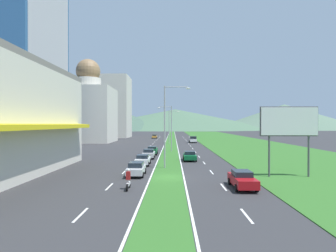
% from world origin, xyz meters
% --- Properties ---
extents(ground_plane, '(600.00, 600.00, 0.00)m').
position_xyz_m(ground_plane, '(0.00, 0.00, 0.00)').
color(ground_plane, '#2D2D30').
extents(grass_median, '(3.20, 240.00, 0.06)m').
position_xyz_m(grass_median, '(0.00, 60.00, 0.03)').
color(grass_median, '#2D6023').
rests_on(grass_median, ground_plane).
extents(grass_verge_right, '(24.00, 240.00, 0.06)m').
position_xyz_m(grass_verge_right, '(20.60, 60.00, 0.03)').
color(grass_verge_right, '#2D6023').
rests_on(grass_verge_right, ground_plane).
extents(lane_dash_left_1, '(0.16, 2.80, 0.01)m').
position_xyz_m(lane_dash_left_1, '(-5.10, -12.17, 0.01)').
color(lane_dash_left_1, silver).
rests_on(lane_dash_left_1, ground_plane).
extents(lane_dash_left_2, '(0.16, 2.80, 0.01)m').
position_xyz_m(lane_dash_left_2, '(-5.10, -4.34, 0.01)').
color(lane_dash_left_2, silver).
rests_on(lane_dash_left_2, ground_plane).
extents(lane_dash_left_3, '(0.16, 2.80, 0.01)m').
position_xyz_m(lane_dash_left_3, '(-5.10, 3.49, 0.01)').
color(lane_dash_left_3, silver).
rests_on(lane_dash_left_3, ground_plane).
extents(lane_dash_left_4, '(0.16, 2.80, 0.01)m').
position_xyz_m(lane_dash_left_4, '(-5.10, 11.32, 0.01)').
color(lane_dash_left_4, silver).
rests_on(lane_dash_left_4, ground_plane).
extents(lane_dash_left_5, '(0.16, 2.80, 0.01)m').
position_xyz_m(lane_dash_left_5, '(-5.10, 19.15, 0.01)').
color(lane_dash_left_5, silver).
rests_on(lane_dash_left_5, ground_plane).
extents(lane_dash_left_6, '(0.16, 2.80, 0.01)m').
position_xyz_m(lane_dash_left_6, '(-5.10, 26.99, 0.01)').
color(lane_dash_left_6, silver).
rests_on(lane_dash_left_6, ground_plane).
extents(lane_dash_left_7, '(0.16, 2.80, 0.01)m').
position_xyz_m(lane_dash_left_7, '(-5.10, 34.82, 0.01)').
color(lane_dash_left_7, silver).
rests_on(lane_dash_left_7, ground_plane).
extents(lane_dash_left_8, '(0.16, 2.80, 0.01)m').
position_xyz_m(lane_dash_left_8, '(-5.10, 42.65, 0.01)').
color(lane_dash_left_8, silver).
rests_on(lane_dash_left_8, ground_plane).
extents(lane_dash_left_9, '(0.16, 2.80, 0.01)m').
position_xyz_m(lane_dash_left_9, '(-5.10, 50.48, 0.01)').
color(lane_dash_left_9, silver).
rests_on(lane_dash_left_9, ground_plane).
extents(lane_dash_left_10, '(0.16, 2.80, 0.01)m').
position_xyz_m(lane_dash_left_10, '(-5.10, 58.31, 0.01)').
color(lane_dash_left_10, silver).
rests_on(lane_dash_left_10, ground_plane).
extents(lane_dash_left_11, '(0.16, 2.80, 0.01)m').
position_xyz_m(lane_dash_left_11, '(-5.10, 66.14, 0.01)').
color(lane_dash_left_11, silver).
rests_on(lane_dash_left_11, ground_plane).
extents(lane_dash_left_12, '(0.16, 2.80, 0.01)m').
position_xyz_m(lane_dash_left_12, '(-5.10, 73.97, 0.01)').
color(lane_dash_left_12, silver).
rests_on(lane_dash_left_12, ground_plane).
extents(lane_dash_left_13, '(0.16, 2.80, 0.01)m').
position_xyz_m(lane_dash_left_13, '(-5.10, 81.80, 0.01)').
color(lane_dash_left_13, silver).
rests_on(lane_dash_left_13, ground_plane).
extents(lane_dash_left_14, '(0.16, 2.80, 0.01)m').
position_xyz_m(lane_dash_left_14, '(-5.10, 89.63, 0.01)').
color(lane_dash_left_14, silver).
rests_on(lane_dash_left_14, ground_plane).
extents(lane_dash_left_15, '(0.16, 2.80, 0.01)m').
position_xyz_m(lane_dash_left_15, '(-5.10, 97.46, 0.01)').
color(lane_dash_left_15, silver).
rests_on(lane_dash_left_15, ground_plane).
extents(lane_dash_right_1, '(0.16, 2.80, 0.01)m').
position_xyz_m(lane_dash_right_1, '(5.10, -12.17, 0.01)').
color(lane_dash_right_1, silver).
rests_on(lane_dash_right_1, ground_plane).
extents(lane_dash_right_2, '(0.16, 2.80, 0.01)m').
position_xyz_m(lane_dash_right_2, '(5.10, -4.34, 0.01)').
color(lane_dash_right_2, silver).
rests_on(lane_dash_right_2, ground_plane).
extents(lane_dash_right_3, '(0.16, 2.80, 0.01)m').
position_xyz_m(lane_dash_right_3, '(5.10, 3.49, 0.01)').
color(lane_dash_right_3, silver).
rests_on(lane_dash_right_3, ground_plane).
extents(lane_dash_right_4, '(0.16, 2.80, 0.01)m').
position_xyz_m(lane_dash_right_4, '(5.10, 11.32, 0.01)').
color(lane_dash_right_4, silver).
rests_on(lane_dash_right_4, ground_plane).
extents(lane_dash_right_5, '(0.16, 2.80, 0.01)m').
position_xyz_m(lane_dash_right_5, '(5.10, 19.15, 0.01)').
color(lane_dash_right_5, silver).
rests_on(lane_dash_right_5, ground_plane).
extents(lane_dash_right_6, '(0.16, 2.80, 0.01)m').
position_xyz_m(lane_dash_right_6, '(5.10, 26.99, 0.01)').
color(lane_dash_right_6, silver).
rests_on(lane_dash_right_6, ground_plane).
extents(lane_dash_right_7, '(0.16, 2.80, 0.01)m').
position_xyz_m(lane_dash_right_7, '(5.10, 34.82, 0.01)').
color(lane_dash_right_7, silver).
rests_on(lane_dash_right_7, ground_plane).
extents(lane_dash_right_8, '(0.16, 2.80, 0.01)m').
position_xyz_m(lane_dash_right_8, '(5.10, 42.65, 0.01)').
color(lane_dash_right_8, silver).
rests_on(lane_dash_right_8, ground_plane).
extents(lane_dash_right_9, '(0.16, 2.80, 0.01)m').
position_xyz_m(lane_dash_right_9, '(5.10, 50.48, 0.01)').
color(lane_dash_right_9, silver).
rests_on(lane_dash_right_9, ground_plane).
extents(lane_dash_right_10, '(0.16, 2.80, 0.01)m').
position_xyz_m(lane_dash_right_10, '(5.10, 58.31, 0.01)').
color(lane_dash_right_10, silver).
rests_on(lane_dash_right_10, ground_plane).
extents(lane_dash_right_11, '(0.16, 2.80, 0.01)m').
position_xyz_m(lane_dash_right_11, '(5.10, 66.14, 0.01)').
color(lane_dash_right_11, silver).
rests_on(lane_dash_right_11, ground_plane).
extents(lane_dash_right_12, '(0.16, 2.80, 0.01)m').
position_xyz_m(lane_dash_right_12, '(5.10, 73.97, 0.01)').
color(lane_dash_right_12, silver).
rests_on(lane_dash_right_12, ground_plane).
extents(lane_dash_right_13, '(0.16, 2.80, 0.01)m').
position_xyz_m(lane_dash_right_13, '(5.10, 81.80, 0.01)').
color(lane_dash_right_13, silver).
rests_on(lane_dash_right_13, ground_plane).
extents(lane_dash_right_14, '(0.16, 2.80, 0.01)m').
position_xyz_m(lane_dash_right_14, '(5.10, 89.63, 0.01)').
color(lane_dash_right_14, silver).
rests_on(lane_dash_right_14, ground_plane).
extents(lane_dash_right_15, '(0.16, 2.80, 0.01)m').
position_xyz_m(lane_dash_right_15, '(5.10, 97.46, 0.01)').
color(lane_dash_right_15, silver).
rests_on(lane_dash_right_15, ground_plane).
extents(edge_line_median_left, '(0.16, 240.00, 0.01)m').
position_xyz_m(edge_line_median_left, '(-1.75, 60.00, 0.01)').
color(edge_line_median_left, silver).
rests_on(edge_line_median_left, ground_plane).
extents(edge_line_median_right, '(0.16, 240.00, 0.01)m').
position_xyz_m(edge_line_median_right, '(1.75, 60.00, 0.01)').
color(edge_line_median_right, silver).
rests_on(edge_line_median_right, ground_plane).
extents(domed_building, '(15.45, 15.45, 25.82)m').
position_xyz_m(domed_building, '(-25.79, 58.03, 10.05)').
color(domed_building, beige).
rests_on(domed_building, ground_plane).
extents(midrise_colored, '(14.85, 14.85, 25.72)m').
position_xyz_m(midrise_colored, '(-25.27, 89.71, 12.86)').
color(midrise_colored, beige).
rests_on(midrise_colored, ground_plane).
extents(hill_far_left, '(197.41, 197.41, 39.60)m').
position_xyz_m(hill_far_left, '(-102.88, 248.94, 19.80)').
color(hill_far_left, '#3D5647').
rests_on(hill_far_left, ground_plane).
extents(hill_far_center, '(225.41, 225.41, 22.69)m').
position_xyz_m(hill_far_center, '(3.45, 296.59, 11.35)').
color(hill_far_center, '#47664C').
rests_on(hill_far_center, ground_plane).
extents(hill_far_right, '(162.05, 162.05, 27.71)m').
position_xyz_m(hill_far_right, '(125.32, 288.80, 13.86)').
color(hill_far_right, '#516B56').
rests_on(hill_far_right, ground_plane).
extents(street_lamp_near, '(3.32, 0.28, 10.46)m').
position_xyz_m(street_lamp_near, '(-0.11, 6.24, 5.99)').
color(street_lamp_near, '#99999E').
rests_on(street_lamp_near, ground_plane).
extents(street_lamp_mid, '(2.96, 0.33, 9.29)m').
position_xyz_m(street_lamp_mid, '(-0.02, 28.32, 5.34)').
color(street_lamp_mid, '#99999E').
rests_on(street_lamp_mid, ground_plane).
extents(street_lamp_far, '(2.89, 0.42, 9.44)m').
position_xyz_m(street_lamp_far, '(-0.16, 50.40, 5.42)').
color(street_lamp_far, '#99999E').
rests_on(street_lamp_far, ground_plane).
extents(billboard_roadside, '(6.11, 0.28, 7.47)m').
position_xyz_m(billboard_roadside, '(12.84, 0.45, 5.62)').
color(billboard_roadside, '#4C4C51').
rests_on(billboard_roadside, ground_plane).
extents(car_0, '(1.92, 4.43, 1.43)m').
position_xyz_m(car_0, '(-3.51, 9.04, 0.74)').
color(car_0, silver).
rests_on(car_0, ground_plane).
extents(car_1, '(2.00, 4.26, 1.43)m').
position_xyz_m(car_1, '(3.17, 13.82, 0.74)').
color(car_1, '#0C5128').
rests_on(car_1, ground_plane).
extents(car_2, '(1.89, 4.53, 1.51)m').
position_xyz_m(car_2, '(6.68, -4.66, 0.77)').
color(car_2, maroon).
rests_on(car_2, ground_plane).
extents(car_3, '(1.88, 4.37, 1.54)m').
position_xyz_m(car_3, '(-6.60, 80.81, 0.78)').
color(car_3, '#C6842D').
rests_on(car_3, ground_plane).
extents(car_4, '(1.88, 4.38, 1.49)m').
position_xyz_m(car_4, '(-3.19, 22.33, 0.78)').
color(car_4, '#0C5128').
rests_on(car_4, ground_plane).
extents(car_5, '(1.95, 4.23, 1.54)m').
position_xyz_m(car_5, '(-3.34, 16.51, 0.78)').
color(car_5, '#B2B2B7').
rests_on(car_5, ground_plane).
extents(car_6, '(1.86, 4.31, 1.49)m').
position_xyz_m(car_6, '(-3.39, 1.08, 0.76)').
color(car_6, '#B2B2B7').
rests_on(car_6, ground_plane).
extents(pickup_truck_0, '(2.18, 5.40, 2.00)m').
position_xyz_m(pickup_truck_0, '(6.61, 55.63, 0.98)').
color(pickup_truck_0, silver).
rests_on(pickup_truck_0, ground_plane).
extents(motorcycle_rider, '(0.36, 2.00, 1.80)m').
position_xyz_m(motorcycle_rider, '(-3.23, -5.37, 0.75)').
color(motorcycle_rider, black).
rests_on(motorcycle_rider, ground_plane).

